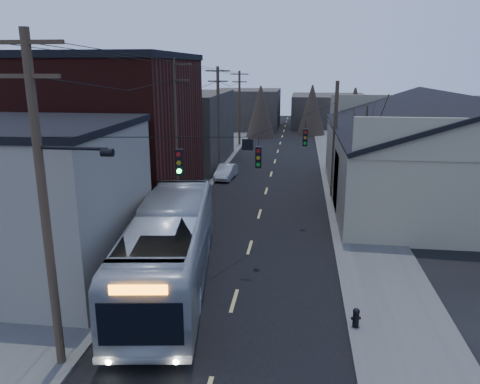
% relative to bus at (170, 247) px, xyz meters
% --- Properties ---
extents(road_surface, '(9.00, 110.00, 0.02)m').
position_rel_bus_xyz_m(road_surface, '(3.00, 20.92, -1.81)').
color(road_surface, black).
rests_on(road_surface, ground).
extents(sidewalk_left, '(4.00, 110.00, 0.12)m').
position_rel_bus_xyz_m(sidewalk_left, '(-3.50, 20.92, -1.76)').
color(sidewalk_left, '#474744').
rests_on(sidewalk_left, ground).
extents(sidewalk_right, '(4.00, 110.00, 0.12)m').
position_rel_bus_xyz_m(sidewalk_right, '(9.50, 20.92, -1.76)').
color(sidewalk_right, '#474744').
rests_on(sidewalk_right, ground).
extents(building_clapboard, '(8.00, 8.00, 7.00)m').
position_rel_bus_xyz_m(building_clapboard, '(-6.00, -0.08, 1.68)').
color(building_clapboard, slate).
rests_on(building_clapboard, ground).
extents(building_brick, '(10.00, 12.00, 10.00)m').
position_rel_bus_xyz_m(building_brick, '(-7.00, 10.92, 3.18)').
color(building_brick, black).
rests_on(building_brick, ground).
extents(building_left_far, '(9.00, 14.00, 7.00)m').
position_rel_bus_xyz_m(building_left_far, '(-6.50, 26.92, 1.68)').
color(building_left_far, '#322D28').
rests_on(building_left_far, ground).
extents(warehouse, '(16.16, 20.60, 7.73)m').
position_rel_bus_xyz_m(warehouse, '(16.00, 15.92, 0.88)').
color(warehouse, gray).
rests_on(warehouse, ground).
extents(building_far_left, '(10.00, 12.00, 6.00)m').
position_rel_bus_xyz_m(building_far_left, '(-3.00, 55.92, 1.18)').
color(building_far_left, '#322D28').
rests_on(building_far_left, ground).
extents(building_far_right, '(12.00, 14.00, 5.00)m').
position_rel_bus_xyz_m(building_far_right, '(10.00, 60.92, 0.68)').
color(building_far_right, '#322D28').
rests_on(building_far_right, ground).
extents(bare_tree, '(0.40, 0.40, 7.20)m').
position_rel_bus_xyz_m(bare_tree, '(9.50, 10.92, 1.78)').
color(bare_tree, black).
rests_on(bare_tree, ground).
extents(utility_lines, '(11.24, 45.28, 10.50)m').
position_rel_bus_xyz_m(utility_lines, '(-0.11, 15.06, 3.14)').
color(utility_lines, '#382B1E').
rests_on(utility_lines, ground).
extents(bus, '(4.79, 13.33, 3.63)m').
position_rel_bus_xyz_m(bus, '(0.00, 0.00, 0.00)').
color(bus, '#A4A9AF').
rests_on(bus, ground).
extents(parked_car, '(1.66, 3.90, 1.25)m').
position_rel_bus_xyz_m(parked_car, '(-0.79, 20.63, -1.19)').
color(parked_car, '#98999F').
rests_on(parked_car, ground).
extents(fire_hydrant, '(0.36, 0.26, 0.75)m').
position_rel_bus_xyz_m(fire_hydrant, '(7.78, -2.67, -1.30)').
color(fire_hydrant, black).
rests_on(fire_hydrant, sidewalk_right).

